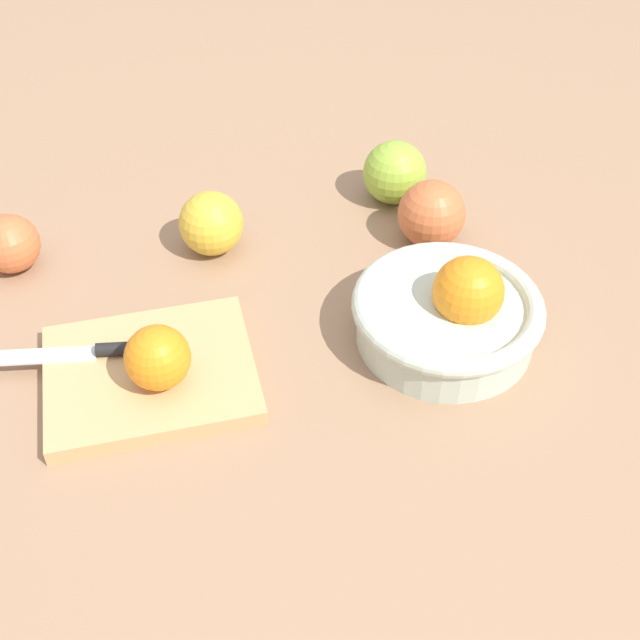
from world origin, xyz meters
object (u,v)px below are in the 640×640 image
Objects in this scene: cutting_board at (151,374)px; apple_front_center at (211,223)px; apple_front_left_2 at (395,173)px; apple_front_right at (10,244)px; bowl at (449,313)px; orange_on_board at (158,358)px; apple_front_left at (432,214)px; knife at (86,352)px.

apple_front_center is at bearing -126.38° from cutting_board.
apple_front_left_2 reaches higher than apple_front_right.
bowl is at bearing 166.43° from cutting_board.
apple_front_left_2 is (-0.07, -0.25, 0.00)m from bowl.
apple_front_right is (0.46, -0.06, -0.01)m from apple_front_left_2.
apple_front_left is (-0.36, -0.10, -0.01)m from orange_on_board.
apple_front_left_2 is at bearing -151.61° from orange_on_board.
bowl is 0.50m from apple_front_right.
apple_front_left is at bearing 158.65° from apple_front_center.
bowl reaches higher than apple_front_center.
bowl reaches higher than knife.
orange_on_board is 0.94× the size of apple_front_right.
apple_front_left is at bearing 160.95° from apple_front_right.
knife is at bearing 101.11° from apple_front_right.
knife is 1.89× the size of apple_front_left_2.
apple_front_right is at bearing -69.21° from cutting_board.
apple_front_left_2 is 0.47m from apple_front_right.
knife is 2.22× the size of apple_front_right.
bowl is at bearing 161.70° from knife.
bowl is 0.30m from apple_front_center.
bowl is 0.17m from apple_front_left.
cutting_board is at bearing 110.79° from apple_front_right.
knife is at bearing 17.20° from apple_front_left_2.
orange_on_board is 0.42m from apple_front_left_2.
bowl is at bearing 124.92° from apple_front_center.
orange_on_board reaches higher than apple_front_left.
orange_on_board is 0.38m from apple_front_left.
cutting_board is (0.30, -0.07, -0.03)m from bowl.
apple_front_center is (-0.18, -0.13, 0.02)m from knife.
apple_front_right is at bearing -78.89° from knife.
orange_on_board is at bearing 15.74° from apple_front_left.
bowl is 2.49× the size of apple_front_left_2.
bowl reaches higher than apple_front_right.
apple_front_right is at bearing -7.84° from apple_front_left_2.
apple_front_center is (0.24, -0.09, -0.00)m from apple_front_left.
orange_on_board is 0.80× the size of apple_front_left.
apple_front_left_2 is 1.05× the size of apple_front_center.
apple_front_left is 0.10m from apple_front_left_2.
apple_front_left_2 is at bearing -179.73° from apple_front_center.
cutting_board is 0.22m from apple_front_center.
apple_front_left_2 is (-0.37, -0.18, 0.03)m from cutting_board.
apple_front_left is at bearing -164.26° from orange_on_board.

